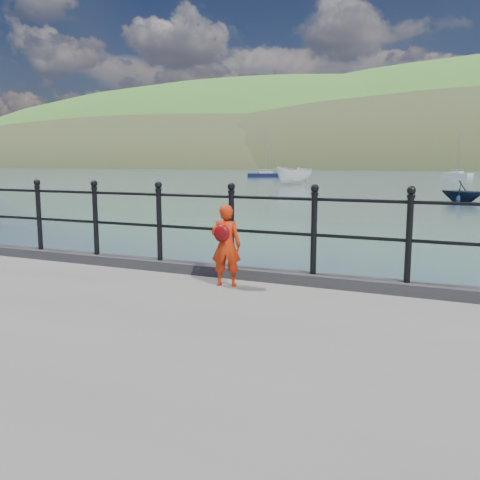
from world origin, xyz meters
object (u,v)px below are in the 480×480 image
at_px(launch_navy, 462,191).
at_px(sailboat_deep, 457,175).
at_px(launch_white, 294,176).
at_px(sailboat_left, 266,175).
at_px(railing, 194,218).
at_px(child, 226,245).

height_order(launch_navy, sailboat_deep, sailboat_deep).
xyz_separation_m(launch_white, sailboat_deep, (16.56, 41.15, -0.72)).
relative_size(launch_white, sailboat_left, 0.62).
distance_m(railing, sailboat_left, 79.83).
height_order(railing, launch_white, railing).
distance_m(launch_white, sailboat_deep, 44.37).
relative_size(child, sailboat_deep, 0.13).
bearing_deg(launch_navy, launch_white, 63.18).
relative_size(railing, launch_white, 3.31).
relative_size(child, sailboat_left, 0.12).
bearing_deg(launch_navy, sailboat_deep, 21.76).
bearing_deg(launch_white, sailboat_deep, 95.42).
bearing_deg(sailboat_left, launch_white, -88.68).
bearing_deg(sailboat_deep, launch_white, -74.90).
xyz_separation_m(child, launch_white, (-15.04, 49.83, -0.49)).
relative_size(child, launch_white, 0.20).
bearing_deg(railing, child, -34.29).
xyz_separation_m(launch_white, sailboat_left, (-13.18, 25.62, -0.72)).
bearing_deg(launch_white, launch_navy, -20.08).
distance_m(child, sailboat_left, 80.57).
relative_size(railing, sailboat_deep, 2.22).
relative_size(railing, launch_navy, 6.63).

